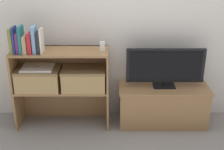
{
  "coord_description": "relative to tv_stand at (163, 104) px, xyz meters",
  "views": [
    {
      "loc": [
        0.0,
        -2.72,
        1.79
      ],
      "look_at": [
        0.0,
        0.17,
        0.56
      ],
      "focal_mm": 50.0,
      "sensor_mm": 36.0,
      "label": 1
    }
  ],
  "objects": [
    {
      "name": "book_plum",
      "position": [
        -1.42,
        -0.08,
        0.71
      ],
      "size": [
        0.03,
        0.12,
        0.2
      ],
      "color": "#6B2D66",
      "rests_on": "bookshelf_upper_tier"
    },
    {
      "name": "baby_monitor",
      "position": [
        -0.63,
        -0.02,
        0.65
      ],
      "size": [
        0.05,
        0.03,
        0.12
      ],
      "color": "white",
      "rests_on": "bookshelf_upper_tier"
    },
    {
      "name": "book_teal",
      "position": [
        -1.39,
        -0.08,
        0.74
      ],
      "size": [
        0.03,
        0.15,
        0.26
      ],
      "color": "#1E7075",
      "rests_on": "bookshelf_upper_tier"
    },
    {
      "name": "ground_plane",
      "position": [
        -0.54,
        -0.19,
        -0.21
      ],
      "size": [
        16.0,
        16.0,
        0.0
      ],
      "primitive_type": "plane",
      "color": "gray"
    },
    {
      "name": "tv_stand",
      "position": [
        0.0,
        0.0,
        0.0
      ],
      "size": [
        0.93,
        0.39,
        0.42
      ],
      "color": "olive",
      "rests_on": "ground_plane"
    },
    {
      "name": "storage_basket_right",
      "position": [
        -0.82,
        -0.03,
        0.33
      ],
      "size": [
        0.44,
        0.3,
        0.22
      ],
      "color": "tan",
      "rests_on": "bookshelf_lower_tier"
    },
    {
      "name": "bookshelf_lower_tier",
      "position": [
        -1.05,
        0.04,
        0.06
      ],
      "size": [
        0.96,
        0.33,
        0.42
      ],
      "color": "olive",
      "rests_on": "ground_plane"
    },
    {
      "name": "tv",
      "position": [
        0.0,
        -0.0,
        0.43
      ],
      "size": [
        0.79,
        0.14,
        0.41
      ],
      "color": "black",
      "rests_on": "tv_stand"
    },
    {
      "name": "wall_back",
      "position": [
        -0.54,
        0.22,
        0.99
      ],
      "size": [
        10.0,
        0.05,
        2.4
      ],
      "color": "silver",
      "rests_on": "ground_plane"
    },
    {
      "name": "storage_basket_left",
      "position": [
        -1.28,
        -0.03,
        0.33
      ],
      "size": [
        0.44,
        0.3,
        0.22
      ],
      "color": "tan",
      "rests_on": "bookshelf_lower_tier"
    },
    {
      "name": "book_charcoal",
      "position": [
        -1.23,
        -0.08,
        0.71
      ],
      "size": [
        0.03,
        0.13,
        0.21
      ],
      "color": "#232328",
      "rests_on": "bookshelf_upper_tier"
    },
    {
      "name": "book_tan",
      "position": [
        -1.35,
        -0.08,
        0.69
      ],
      "size": [
        0.04,
        0.16,
        0.17
      ],
      "color": "tan",
      "rests_on": "bookshelf_upper_tier"
    },
    {
      "name": "book_navy",
      "position": [
        -1.45,
        -0.08,
        0.73
      ],
      "size": [
        0.02,
        0.13,
        0.25
      ],
      "color": "navy",
      "rests_on": "bookshelf_upper_tier"
    },
    {
      "name": "book_ivory",
      "position": [
        -1.2,
        -0.08,
        0.73
      ],
      "size": [
        0.02,
        0.13,
        0.24
      ],
      "color": "silver",
      "rests_on": "bookshelf_upper_tier"
    },
    {
      "name": "book_skyblue",
      "position": [
        -1.27,
        -0.08,
        0.74
      ],
      "size": [
        0.04,
        0.12,
        0.26
      ],
      "color": "#709ECC",
      "rests_on": "bookshelf_upper_tier"
    },
    {
      "name": "book_crimson",
      "position": [
        -1.31,
        -0.08,
        0.7
      ],
      "size": [
        0.04,
        0.14,
        0.19
      ],
      "color": "#B22328",
      "rests_on": "bookshelf_upper_tier"
    },
    {
      "name": "bookshelf_upper_tier",
      "position": [
        -1.05,
        0.04,
        0.47
      ],
      "size": [
        0.96,
        0.33,
        0.4
      ],
      "color": "olive",
      "rests_on": "bookshelf_lower_tier"
    },
    {
      "name": "book_olive",
      "position": [
        -1.48,
        -0.08,
        0.73
      ],
      "size": [
        0.03,
        0.14,
        0.24
      ],
      "color": "olive",
      "rests_on": "bookshelf_upper_tier"
    },
    {
      "name": "laptop",
      "position": [
        -1.28,
        -0.03,
        0.43
      ],
      "size": [
        0.31,
        0.24,
        0.02
      ],
      "color": "white",
      "rests_on": "storage_basket_left"
    }
  ]
}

